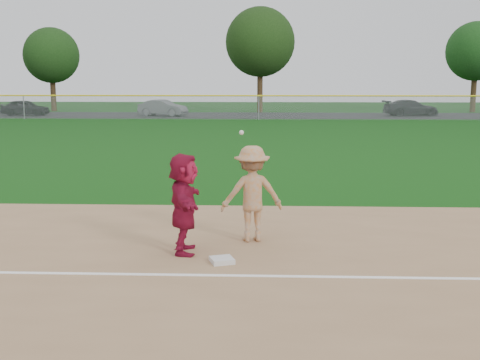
{
  "coord_description": "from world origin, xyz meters",
  "views": [
    {
      "loc": [
        0.5,
        -10.66,
        3.34
      ],
      "look_at": [
        0.0,
        1.5,
        1.3
      ],
      "focal_mm": 45.0,
      "sensor_mm": 36.0,
      "label": 1
    }
  ],
  "objects_px": {
    "first_base": "(222,260)",
    "car_right": "(411,108)",
    "base_runner": "(184,203)",
    "car_mid": "(163,108)",
    "car_left": "(25,108)"
  },
  "relations": [
    {
      "from": "first_base",
      "to": "car_left",
      "type": "xyz_separation_m",
      "value": [
        -21.57,
        44.87,
        0.69
      ]
    },
    {
      "from": "base_runner",
      "to": "car_right",
      "type": "bearing_deg",
      "value": -24.05
    },
    {
      "from": "base_runner",
      "to": "car_left",
      "type": "bearing_deg",
      "value": 19.52
    },
    {
      "from": "car_right",
      "to": "car_mid",
      "type": "bearing_deg",
      "value": 85.4
    },
    {
      "from": "base_runner",
      "to": "car_mid",
      "type": "height_order",
      "value": "base_runner"
    },
    {
      "from": "car_left",
      "to": "car_right",
      "type": "relative_size",
      "value": 0.86
    },
    {
      "from": "first_base",
      "to": "car_right",
      "type": "xyz_separation_m",
      "value": [
        14.31,
        45.98,
        0.68
      ]
    },
    {
      "from": "car_mid",
      "to": "car_right",
      "type": "xyz_separation_m",
      "value": [
        22.93,
        1.22,
        -0.01
      ]
    },
    {
      "from": "base_runner",
      "to": "car_mid",
      "type": "relative_size",
      "value": 0.43
    },
    {
      "from": "base_runner",
      "to": "car_mid",
      "type": "bearing_deg",
      "value": 4.43
    },
    {
      "from": "car_right",
      "to": "car_left",
      "type": "bearing_deg",
      "value": 84.12
    },
    {
      "from": "first_base",
      "to": "car_left",
      "type": "height_order",
      "value": "car_left"
    },
    {
      "from": "car_left",
      "to": "car_right",
      "type": "height_order",
      "value": "car_left"
    },
    {
      "from": "car_mid",
      "to": "car_right",
      "type": "height_order",
      "value": "car_mid"
    },
    {
      "from": "base_runner",
      "to": "car_right",
      "type": "height_order",
      "value": "base_runner"
    }
  ]
}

